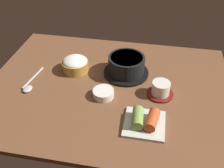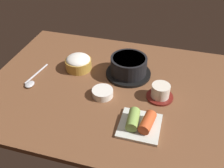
# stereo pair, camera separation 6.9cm
# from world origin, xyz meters

# --- Properties ---
(dining_table) EXTENTS (1.00, 0.76, 0.02)m
(dining_table) POSITION_xyz_m (0.00, 0.00, 0.01)
(dining_table) COLOR brown
(dining_table) RESTS_ON ground
(stone_pot) EXTENTS (0.20, 0.20, 0.09)m
(stone_pot) POSITION_xyz_m (0.06, 0.10, 0.06)
(stone_pot) COLOR black
(stone_pot) RESTS_ON dining_table
(rice_bowl) EXTENTS (0.12, 0.12, 0.07)m
(rice_bowl) POSITION_xyz_m (-0.16, 0.09, 0.05)
(rice_bowl) COLOR #B78C38
(rice_bowl) RESTS_ON dining_table
(tea_cup_with_saucer) EXTENTS (0.10, 0.10, 0.06)m
(tea_cup_with_saucer) POSITION_xyz_m (0.21, -0.01, 0.05)
(tea_cup_with_saucer) COLOR maroon
(tea_cup_with_saucer) RESTS_ON dining_table
(banchan_cup_center) EXTENTS (0.08, 0.08, 0.03)m
(banchan_cup_center) POSITION_xyz_m (-0.01, -0.06, 0.04)
(banchan_cup_center) COLOR white
(banchan_cup_center) RESTS_ON dining_table
(kimchi_plate) EXTENTS (0.14, 0.14, 0.05)m
(kimchi_plate) POSITION_xyz_m (0.17, -0.19, 0.04)
(kimchi_plate) COLOR silver
(kimchi_plate) RESTS_ON dining_table
(spoon) EXTENTS (0.05, 0.18, 0.01)m
(spoon) POSITION_xyz_m (-0.32, -0.06, 0.03)
(spoon) COLOR #B7B7BC
(spoon) RESTS_ON dining_table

